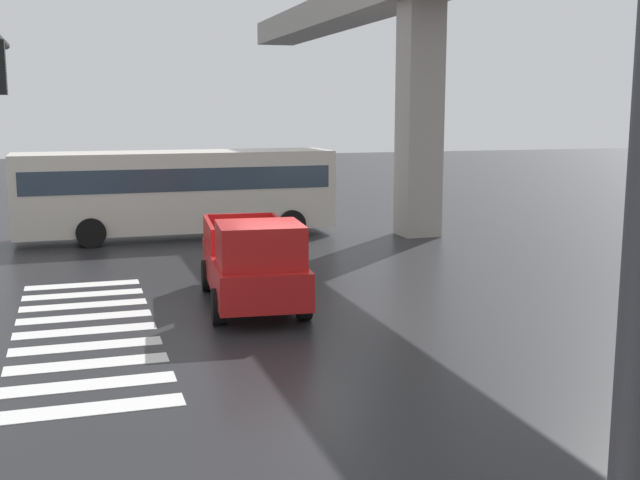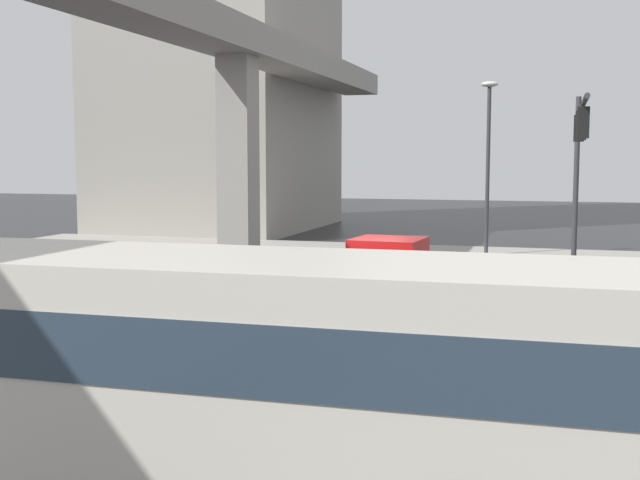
% 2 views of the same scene
% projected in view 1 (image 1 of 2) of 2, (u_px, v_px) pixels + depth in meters
% --- Properties ---
extents(ground_plane, '(120.00, 120.00, 0.00)m').
position_uv_depth(ground_plane, '(301.00, 314.00, 17.28)').
color(ground_plane, '#232326').
extents(crosswalk_stripes, '(9.35, 2.80, 0.01)m').
position_uv_depth(crosswalk_stripes, '(85.00, 331.00, 15.96)').
color(crosswalk_stripes, silver).
rests_on(crosswalk_stripes, ground).
extents(pickup_truck, '(5.25, 2.43, 2.08)m').
position_uv_depth(pickup_truck, '(253.00, 264.00, 17.77)').
color(pickup_truck, red).
rests_on(pickup_truck, ground).
extents(city_bus, '(2.90, 10.83, 2.99)m').
position_uv_depth(city_bus, '(177.00, 188.00, 27.39)').
color(city_bus, beige).
rests_on(city_bus, ground).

